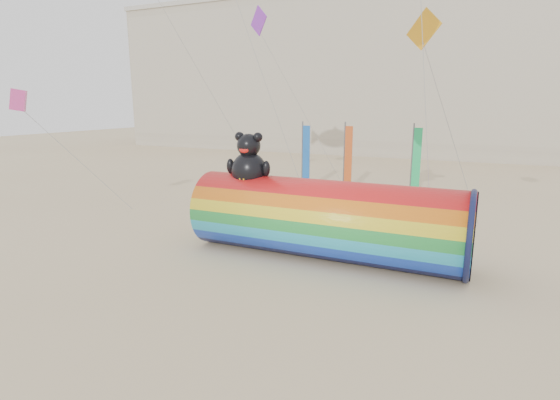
% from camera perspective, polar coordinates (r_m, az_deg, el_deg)
% --- Properties ---
extents(ground, '(160.00, 160.00, 0.00)m').
position_cam_1_polar(ground, '(18.63, -3.36, -8.00)').
color(ground, '#CCB58C').
rests_on(ground, ground).
extents(hotel_building, '(60.40, 15.40, 20.60)m').
position_cam_1_polar(hotel_building, '(64.68, 6.71, 15.81)').
color(hotel_building, '#B7AD99').
rests_on(hotel_building, ground).
extents(windsock_assembly, '(11.63, 3.54, 5.36)m').
position_cam_1_polar(windsock_assembly, '(18.68, 5.91, -2.26)').
color(windsock_assembly, red).
rests_on(windsock_assembly, ground).
extents(festival_banners, '(8.63, 0.68, 5.20)m').
position_cam_1_polar(festival_banners, '(32.33, 9.66, 5.45)').
color(festival_banners, '#59595E').
rests_on(festival_banners, ground).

